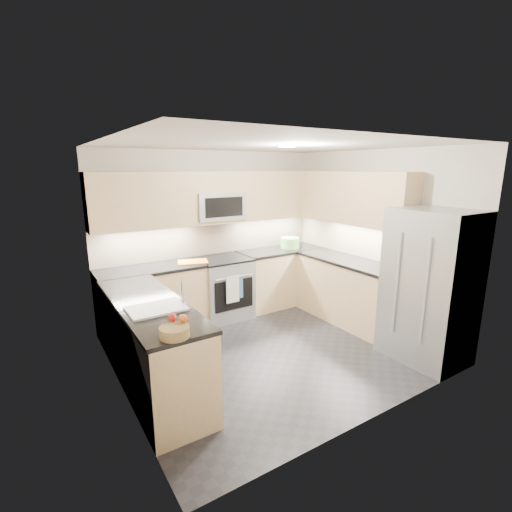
% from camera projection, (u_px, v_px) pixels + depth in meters
% --- Properties ---
extents(floor, '(3.60, 3.20, 0.00)m').
position_uv_depth(floor, '(271.00, 349.00, 4.71)').
color(floor, '#232328').
rests_on(floor, ground).
extents(ceiling, '(3.60, 3.20, 0.02)m').
position_uv_depth(ceiling, '(273.00, 145.00, 4.13)').
color(ceiling, beige).
rests_on(ceiling, wall_back).
extents(wall_back, '(3.60, 0.02, 2.50)m').
position_uv_depth(wall_back, '(213.00, 234.00, 5.74)').
color(wall_back, beige).
rests_on(wall_back, floor).
extents(wall_front, '(3.60, 0.02, 2.50)m').
position_uv_depth(wall_front, '(380.00, 290.00, 3.11)').
color(wall_front, beige).
rests_on(wall_front, floor).
extents(wall_left, '(0.02, 3.20, 2.50)m').
position_uv_depth(wall_left, '(115.00, 277.00, 3.48)').
color(wall_left, beige).
rests_on(wall_left, floor).
extents(wall_right, '(0.02, 3.20, 2.50)m').
position_uv_depth(wall_right, '(374.00, 239.00, 5.36)').
color(wall_right, beige).
rests_on(wall_right, floor).
extents(base_cab_back_left, '(1.42, 0.60, 0.90)m').
position_uv_depth(base_cab_back_left, '(153.00, 302.00, 5.11)').
color(base_cab_back_left, '#D6B581').
rests_on(base_cab_back_left, floor).
extents(base_cab_back_right, '(1.42, 0.60, 0.90)m').
position_uv_depth(base_cab_back_right, '(280.00, 277.00, 6.24)').
color(base_cab_back_right, '#D6B581').
rests_on(base_cab_back_right, floor).
extents(base_cab_right, '(0.60, 1.70, 0.90)m').
position_uv_depth(base_cab_right, '(348.00, 292.00, 5.51)').
color(base_cab_right, '#D6B581').
rests_on(base_cab_right, floor).
extents(base_cab_peninsula, '(0.60, 2.00, 0.90)m').
position_uv_depth(base_cab_peninsula, '(152.00, 346.00, 3.83)').
color(base_cab_peninsula, '#D6B581').
rests_on(base_cab_peninsula, floor).
extents(countertop_back_left, '(1.42, 0.63, 0.04)m').
position_uv_depth(countertop_back_left, '(150.00, 269.00, 5.00)').
color(countertop_back_left, black).
rests_on(countertop_back_left, base_cab_back_left).
extents(countertop_back_right, '(1.42, 0.63, 0.04)m').
position_uv_depth(countertop_back_right, '(281.00, 250.00, 6.14)').
color(countertop_back_right, black).
rests_on(countertop_back_right, base_cab_back_right).
extents(countertop_right, '(0.63, 1.70, 0.04)m').
position_uv_depth(countertop_right, '(350.00, 261.00, 5.40)').
color(countertop_right, black).
rests_on(countertop_right, base_cab_right).
extents(countertop_peninsula, '(0.63, 2.00, 0.04)m').
position_uv_depth(countertop_peninsula, '(149.00, 304.00, 3.72)').
color(countertop_peninsula, black).
rests_on(countertop_peninsula, base_cab_peninsula).
extents(upper_cab_back, '(3.60, 0.35, 0.75)m').
position_uv_depth(upper_cab_back, '(217.00, 197.00, 5.46)').
color(upper_cab_back, '#D6B581').
rests_on(upper_cab_back, wall_back).
extents(upper_cab_right, '(0.35, 1.95, 0.75)m').
position_uv_depth(upper_cab_right, '(353.00, 198.00, 5.36)').
color(upper_cab_right, '#D6B581').
rests_on(upper_cab_right, wall_right).
extents(backsplash_back, '(3.60, 0.01, 0.51)m').
position_uv_depth(backsplash_back, '(213.00, 238.00, 5.75)').
color(backsplash_back, tan).
rests_on(backsplash_back, wall_back).
extents(backsplash_right, '(0.01, 2.30, 0.51)m').
position_uv_depth(backsplash_right, '(350.00, 238.00, 5.74)').
color(backsplash_right, tan).
rests_on(backsplash_right, wall_right).
extents(gas_range, '(0.76, 0.65, 0.91)m').
position_uv_depth(gas_range, '(224.00, 288.00, 5.65)').
color(gas_range, '#A5A7AD').
rests_on(gas_range, floor).
extents(range_cooktop, '(0.76, 0.65, 0.03)m').
position_uv_depth(range_cooktop, '(223.00, 259.00, 5.55)').
color(range_cooktop, black).
rests_on(range_cooktop, gas_range).
extents(oven_door_glass, '(0.62, 0.02, 0.45)m').
position_uv_depth(oven_door_glass, '(234.00, 295.00, 5.38)').
color(oven_door_glass, black).
rests_on(oven_door_glass, gas_range).
extents(oven_handle, '(0.60, 0.02, 0.02)m').
position_uv_depth(oven_handle, '(235.00, 277.00, 5.31)').
color(oven_handle, '#B2B5BA').
rests_on(oven_handle, gas_range).
extents(microwave, '(0.76, 0.40, 0.40)m').
position_uv_depth(microwave, '(218.00, 206.00, 5.47)').
color(microwave, '#A2A5AA').
rests_on(microwave, upper_cab_back).
extents(microwave_door, '(0.60, 0.01, 0.28)m').
position_uv_depth(microwave_door, '(224.00, 207.00, 5.30)').
color(microwave_door, black).
rests_on(microwave_door, microwave).
extents(refrigerator, '(0.70, 0.90, 1.80)m').
position_uv_depth(refrigerator, '(430.00, 287.00, 4.32)').
color(refrigerator, '#929599').
rests_on(refrigerator, floor).
extents(fridge_handle_left, '(0.02, 0.02, 1.20)m').
position_uv_depth(fridge_handle_left, '(425.00, 292.00, 3.96)').
color(fridge_handle_left, '#B2B5BA').
rests_on(fridge_handle_left, refrigerator).
extents(fridge_handle_right, '(0.02, 0.02, 1.20)m').
position_uv_depth(fridge_handle_right, '(397.00, 284.00, 4.26)').
color(fridge_handle_right, '#B2B5BA').
rests_on(fridge_handle_right, refrigerator).
extents(sink_basin, '(0.52, 0.38, 0.16)m').
position_uv_depth(sink_basin, '(157.00, 315.00, 3.52)').
color(sink_basin, white).
rests_on(sink_basin, base_cab_peninsula).
extents(faucet, '(0.03, 0.03, 0.28)m').
position_uv_depth(faucet, '(182.00, 291.00, 3.61)').
color(faucet, silver).
rests_on(faucet, countertop_peninsula).
extents(utensil_bowl, '(0.32, 0.32, 0.17)m').
position_uv_depth(utensil_bowl, '(290.00, 243.00, 6.19)').
color(utensil_bowl, '#62B44D').
rests_on(utensil_bowl, countertop_back_right).
extents(cutting_board, '(0.48, 0.41, 0.01)m').
position_uv_depth(cutting_board, '(193.00, 262.00, 5.27)').
color(cutting_board, orange).
rests_on(cutting_board, countertop_back_left).
extents(fruit_basket, '(0.30, 0.30, 0.09)m').
position_uv_depth(fruit_basket, '(174.00, 332.00, 2.93)').
color(fruit_basket, olive).
rests_on(fruit_basket, countertop_peninsula).
extents(fruit_apple, '(0.07, 0.07, 0.07)m').
position_uv_depth(fruit_apple, '(172.00, 318.00, 3.02)').
color(fruit_apple, '#A61913').
rests_on(fruit_apple, fruit_basket).
extents(fruit_pear, '(0.06, 0.06, 0.06)m').
position_uv_depth(fruit_pear, '(183.00, 318.00, 3.02)').
color(fruit_pear, '#5CC253').
rests_on(fruit_pear, fruit_basket).
extents(dish_towel_check, '(0.21, 0.02, 0.39)m').
position_uv_depth(dish_towel_check, '(233.00, 290.00, 5.31)').
color(dish_towel_check, white).
rests_on(dish_towel_check, oven_handle).
extents(dish_towel_blue, '(0.16, 0.02, 0.30)m').
position_uv_depth(dish_towel_blue, '(238.00, 288.00, 5.35)').
color(dish_towel_blue, '#325D89').
rests_on(dish_towel_blue, oven_handle).
extents(fruit_orange, '(0.07, 0.07, 0.07)m').
position_uv_depth(fruit_orange, '(184.00, 319.00, 3.01)').
color(fruit_orange, '#D45717').
rests_on(fruit_orange, fruit_basket).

